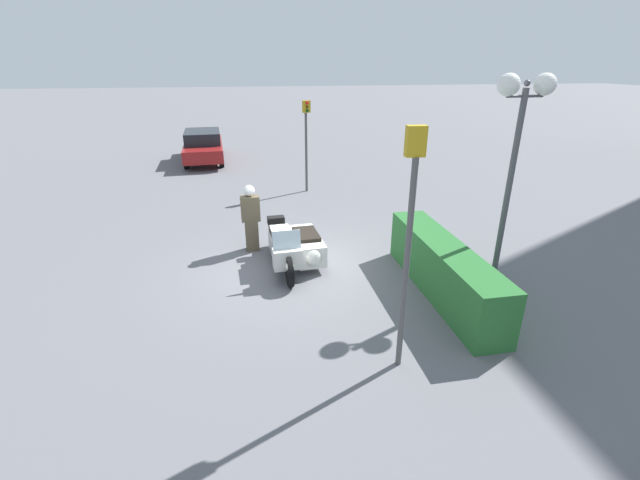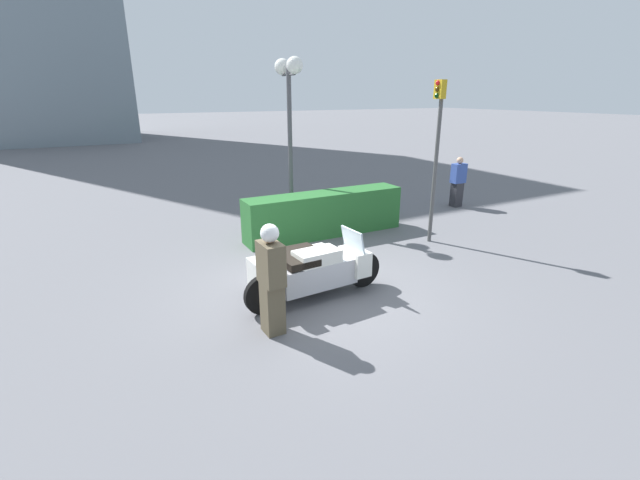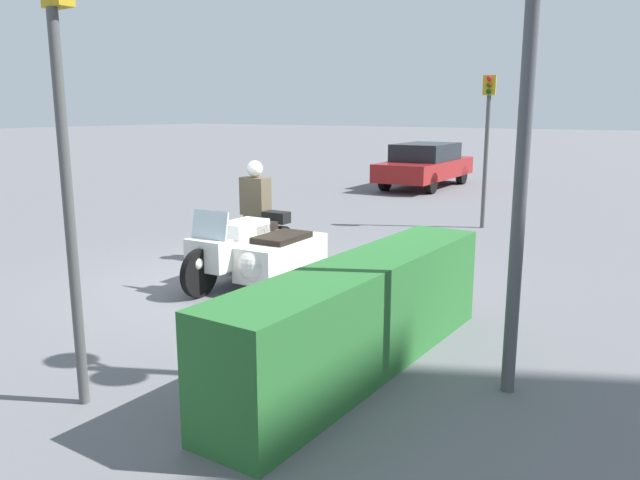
{
  "view_description": "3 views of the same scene",
  "coord_description": "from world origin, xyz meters",
  "px_view_note": "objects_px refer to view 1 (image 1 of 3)",
  "views": [
    {
      "loc": [
        8.9,
        -0.97,
        4.45
      ],
      "look_at": [
        -0.17,
        0.69,
        0.6
      ],
      "focal_mm": 24.0,
      "sensor_mm": 36.0,
      "label": 1
    },
    {
      "loc": [
        -3.32,
        -6.2,
        3.41
      ],
      "look_at": [
        0.41,
        0.79,
        0.69
      ],
      "focal_mm": 24.0,
      "sensor_mm": 36.0,
      "label": 2
    },
    {
      "loc": [
        6.76,
        5.79,
        2.52
      ],
      "look_at": [
        -0.92,
        0.67,
        0.59
      ],
      "focal_mm": 35.0,
      "sensor_mm": 36.0,
      "label": 3
    }
  ],
  "objects_px": {
    "traffic_light_near": "(410,221)",
    "police_motorcycle": "(296,247)",
    "officer_rider": "(251,216)",
    "traffic_light_far": "(306,133)",
    "parked_car_background": "(203,145)",
    "twin_lamp_post": "(521,118)",
    "hedge_bush_curbside": "(443,269)"
  },
  "relations": [
    {
      "from": "twin_lamp_post",
      "to": "police_motorcycle",
      "type": "bearing_deg",
      "value": -110.42
    },
    {
      "from": "parked_car_background",
      "to": "hedge_bush_curbside",
      "type": "bearing_deg",
      "value": -161.08
    },
    {
      "from": "hedge_bush_curbside",
      "to": "twin_lamp_post",
      "type": "relative_size",
      "value": 0.97
    },
    {
      "from": "officer_rider",
      "to": "police_motorcycle",
      "type": "bearing_deg",
      "value": 39.47
    },
    {
      "from": "traffic_light_near",
      "to": "police_motorcycle",
      "type": "bearing_deg",
      "value": 20.58
    },
    {
      "from": "officer_rider",
      "to": "traffic_light_near",
      "type": "distance_m",
      "value": 5.57
    },
    {
      "from": "hedge_bush_curbside",
      "to": "twin_lamp_post",
      "type": "xyz_separation_m",
      "value": [
        -0.3,
        1.37,
        2.92
      ]
    },
    {
      "from": "officer_rider",
      "to": "twin_lamp_post",
      "type": "relative_size",
      "value": 0.4
    },
    {
      "from": "traffic_light_near",
      "to": "parked_car_background",
      "type": "height_order",
      "value": "traffic_light_near"
    },
    {
      "from": "traffic_light_near",
      "to": "traffic_light_far",
      "type": "xyz_separation_m",
      "value": [
        -9.97,
        0.07,
        -0.27
      ]
    },
    {
      "from": "police_motorcycle",
      "to": "hedge_bush_curbside",
      "type": "distance_m",
      "value": 3.35
    },
    {
      "from": "twin_lamp_post",
      "to": "parked_car_background",
      "type": "distance_m",
      "value": 15.65
    },
    {
      "from": "police_motorcycle",
      "to": "parked_car_background",
      "type": "relative_size",
      "value": 0.55
    },
    {
      "from": "hedge_bush_curbside",
      "to": "traffic_light_near",
      "type": "bearing_deg",
      "value": -39.9
    },
    {
      "from": "traffic_light_far",
      "to": "officer_rider",
      "type": "bearing_deg",
      "value": -37.3
    },
    {
      "from": "police_motorcycle",
      "to": "traffic_light_far",
      "type": "relative_size",
      "value": 0.83
    },
    {
      "from": "traffic_light_near",
      "to": "parked_car_background",
      "type": "relative_size",
      "value": 0.76
    },
    {
      "from": "officer_rider",
      "to": "traffic_light_far",
      "type": "height_order",
      "value": "traffic_light_far"
    },
    {
      "from": "twin_lamp_post",
      "to": "parked_car_background",
      "type": "relative_size",
      "value": 0.88
    },
    {
      "from": "officer_rider",
      "to": "twin_lamp_post",
      "type": "bearing_deg",
      "value": 60.75
    },
    {
      "from": "officer_rider",
      "to": "hedge_bush_curbside",
      "type": "bearing_deg",
      "value": 49.98
    },
    {
      "from": "traffic_light_near",
      "to": "traffic_light_far",
      "type": "relative_size",
      "value": 1.15
    },
    {
      "from": "twin_lamp_post",
      "to": "parked_car_background",
      "type": "xyz_separation_m",
      "value": [
        -13.73,
        -7.02,
        -2.7
      ]
    },
    {
      "from": "traffic_light_far",
      "to": "parked_car_background",
      "type": "height_order",
      "value": "traffic_light_far"
    },
    {
      "from": "police_motorcycle",
      "to": "twin_lamp_post",
      "type": "relative_size",
      "value": 0.63
    },
    {
      "from": "police_motorcycle",
      "to": "officer_rider",
      "type": "distance_m",
      "value": 1.53
    },
    {
      "from": "police_motorcycle",
      "to": "twin_lamp_post",
      "type": "distance_m",
      "value": 5.36
    },
    {
      "from": "traffic_light_far",
      "to": "twin_lamp_post",
      "type": "bearing_deg",
      "value": 7.07
    },
    {
      "from": "officer_rider",
      "to": "hedge_bush_curbside",
      "type": "distance_m",
      "value": 4.79
    },
    {
      "from": "twin_lamp_post",
      "to": "parked_car_background",
      "type": "bearing_deg",
      "value": -152.9
    },
    {
      "from": "police_motorcycle",
      "to": "traffic_light_near",
      "type": "bearing_deg",
      "value": 13.35
    },
    {
      "from": "traffic_light_far",
      "to": "parked_car_background",
      "type": "distance_m",
      "value": 7.41
    }
  ]
}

